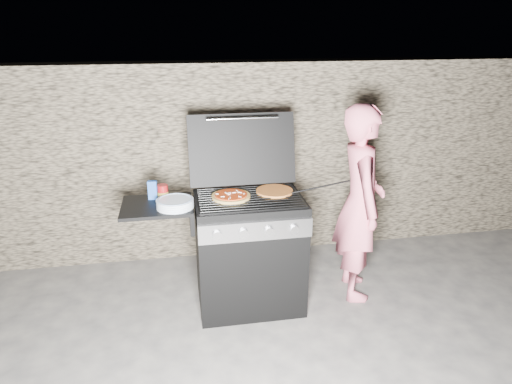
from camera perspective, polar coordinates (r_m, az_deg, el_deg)
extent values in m
plane|color=#393838|center=(3.79, -0.77, -13.63)|extent=(50.00, 50.00, 0.00)
cube|color=#7B6D54|center=(4.35, -3.06, 4.12)|extent=(8.00, 0.35, 1.80)
cylinder|color=orange|center=(3.47, 2.32, 0.13)|extent=(0.34, 0.34, 0.02)
cylinder|color=maroon|center=(3.38, -11.57, -0.07)|extent=(0.09, 0.09, 0.12)
cube|color=#1D458F|center=(3.41, -12.79, 0.24)|extent=(0.07, 0.05, 0.14)
cylinder|color=silver|center=(3.24, -10.09, -1.41)|extent=(0.28, 0.28, 0.06)
imported|color=#DD657A|center=(3.68, 12.86, -1.40)|extent=(0.46, 0.63, 1.57)
cylinder|color=black|center=(3.46, 7.74, 0.65)|extent=(0.50, 0.03, 0.10)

